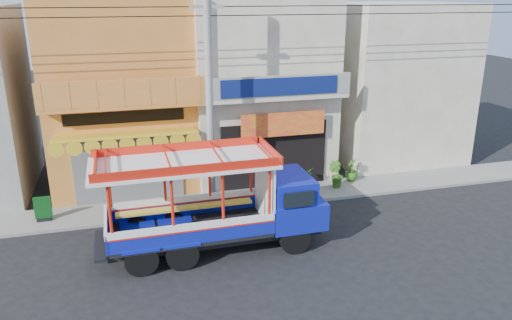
{
  "coord_description": "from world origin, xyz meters",
  "views": [
    {
      "loc": [
        -4.1,
        -14.22,
        8.06
      ],
      "look_at": [
        0.52,
        2.5,
        2.22
      ],
      "focal_mm": 35.0,
      "sensor_mm": 36.0,
      "label": 1
    }
  ],
  "objects_px": {
    "green_sign": "(43,211)",
    "potted_plant_a": "(303,177)",
    "songthaew_truck": "(229,202)",
    "potted_plant_b": "(336,174)",
    "potted_plant_c": "(352,170)",
    "utility_pole": "(213,82)"
  },
  "relations": [
    {
      "from": "green_sign",
      "to": "potted_plant_a",
      "type": "bearing_deg",
      "value": 3.72
    },
    {
      "from": "songthaew_truck",
      "to": "green_sign",
      "type": "relative_size",
      "value": 7.9
    },
    {
      "from": "green_sign",
      "to": "potted_plant_b",
      "type": "relative_size",
      "value": 0.81
    },
    {
      "from": "potted_plant_a",
      "to": "potted_plant_c",
      "type": "xyz_separation_m",
      "value": [
        2.31,
        0.09,
        0.08
      ]
    },
    {
      "from": "utility_pole",
      "to": "potted_plant_a",
      "type": "xyz_separation_m",
      "value": [
        4.05,
        1.26,
        -4.49
      ]
    },
    {
      "from": "green_sign",
      "to": "potted_plant_a",
      "type": "height_order",
      "value": "green_sign"
    },
    {
      "from": "utility_pole",
      "to": "potted_plant_a",
      "type": "bearing_deg",
      "value": 17.3
    },
    {
      "from": "green_sign",
      "to": "utility_pole",
      "type": "bearing_deg",
      "value": -5.34
    },
    {
      "from": "potted_plant_c",
      "to": "green_sign",
      "type": "bearing_deg",
      "value": -64.76
    },
    {
      "from": "potted_plant_b",
      "to": "potted_plant_c",
      "type": "xyz_separation_m",
      "value": [
        1.01,
        0.54,
        -0.07
      ]
    },
    {
      "from": "utility_pole",
      "to": "potted_plant_b",
      "type": "xyz_separation_m",
      "value": [
        5.35,
        0.81,
        -4.34
      ]
    },
    {
      "from": "utility_pole",
      "to": "potted_plant_c",
      "type": "height_order",
      "value": "utility_pole"
    },
    {
      "from": "utility_pole",
      "to": "songthaew_truck",
      "type": "xyz_separation_m",
      "value": [
        -0.13,
        -2.98,
        -3.39
      ]
    },
    {
      "from": "utility_pole",
      "to": "potted_plant_a",
      "type": "distance_m",
      "value": 6.18
    },
    {
      "from": "songthaew_truck",
      "to": "potted_plant_c",
      "type": "xyz_separation_m",
      "value": [
        6.49,
        4.33,
        -1.02
      ]
    },
    {
      "from": "utility_pole",
      "to": "songthaew_truck",
      "type": "distance_m",
      "value": 4.52
    },
    {
      "from": "green_sign",
      "to": "potted_plant_c",
      "type": "bearing_deg",
      "value": 3.44
    },
    {
      "from": "potted_plant_a",
      "to": "potted_plant_b",
      "type": "distance_m",
      "value": 1.38
    },
    {
      "from": "potted_plant_b",
      "to": "utility_pole",
      "type": "bearing_deg",
      "value": 55.65
    },
    {
      "from": "songthaew_truck",
      "to": "potted_plant_b",
      "type": "relative_size",
      "value": 6.43
    },
    {
      "from": "potted_plant_a",
      "to": "potted_plant_b",
      "type": "relative_size",
      "value": 0.74
    },
    {
      "from": "green_sign",
      "to": "songthaew_truck",
      "type": "bearing_deg",
      "value": -30.03
    }
  ]
}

